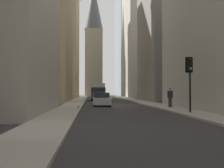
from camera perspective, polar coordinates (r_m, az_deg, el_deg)
The scene contains 12 objects.
ground_plane at distance 28.28m, azimuth 0.44°, elevation -4.79°, with size 135.00×135.00×0.00m, color #302D30.
sidewalk_right at distance 28.23m, azimuth -8.73°, elevation -4.64°, with size 90.00×2.20×0.14m, color #A8A399.
sidewalk_left at distance 29.03m, azimuth 9.35°, elevation -4.55°, with size 90.00×2.20×0.14m, color #A8A399.
building_left_far at distance 62.24m, azimuth 7.69°, elevation 9.87°, with size 14.80×10.00×27.69m.
building_right_far at distance 60.43m, azimuth -12.47°, elevation 10.26°, with size 15.65×10.50×27.72m.
building_right_midfar at distance 40.04m, azimuth -16.75°, elevation 15.73°, with size 13.54×10.50×26.85m.
church_spire at distance 72.53m, azimuth -4.12°, elevation 10.28°, with size 5.24×5.24×31.32m.
delivery_truck at distance 42.87m, azimuth -3.19°, elevation -1.70°, with size 6.46×2.25×2.84m.
sedan_silver at distance 27.45m, azimuth -2.35°, elevation -3.51°, with size 4.30×1.78×1.42m.
traffic_light_foreground at distance 18.45m, azimuth 17.02°, elevation 2.71°, with size 0.43×0.52×3.85m.
pedestrian at distance 23.70m, azimuth 12.86°, elevation -2.75°, with size 0.26×0.44×1.75m.
discarded_bottle at distance 21.78m, azimuth -7.56°, elevation -5.13°, with size 0.07×0.07×0.27m.
Camera 1 is at (-28.12, 2.53, 1.65)m, focal length 40.92 mm.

